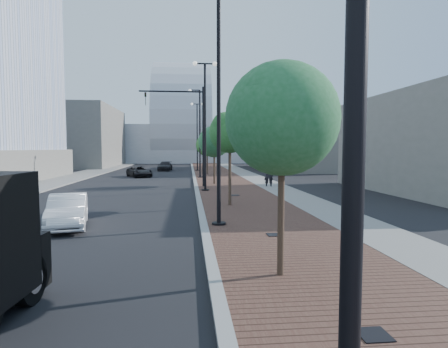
{
  "coord_description": "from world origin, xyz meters",
  "views": [
    {
      "loc": [
        -0.59,
        -4.57,
        3.16
      ],
      "look_at": [
        1.0,
        12.0,
        2.0
      ],
      "focal_mm": 29.67,
      "sensor_mm": 36.0,
      "label": 1
    }
  ],
  "objects": [
    {
      "name": "commercial_block_nw",
      "position": [
        -20.0,
        60.0,
        5.0
      ],
      "size": [
        14.0,
        20.0,
        10.0
      ],
      "primitive_type": "cube",
      "color": "#67655D",
      "rests_on": "ground"
    },
    {
      "name": "sidewalk",
      "position": [
        3.5,
        40.0,
        0.06
      ],
      "size": [
        7.0,
        140.0,
        0.12
      ],
      "primitive_type": "cube",
      "color": "#4C2D23",
      "rests_on": "ground"
    },
    {
      "name": "utility_cover_2",
      "position": [
        2.4,
        19.0,
        0.13
      ],
      "size": [
        0.5,
        0.5,
        0.02
      ],
      "primitive_type": "cube",
      "color": "black",
      "rests_on": "sidewalk"
    },
    {
      "name": "concrete_strip",
      "position": [
        6.2,
        40.0,
        0.07
      ],
      "size": [
        2.4,
        140.0,
        0.13
      ],
      "primitive_type": "cube",
      "color": "slate",
      "rests_on": "ground"
    },
    {
      "name": "white_sedan",
      "position": [
        -5.43,
        10.66,
        0.66
      ],
      "size": [
        2.25,
        4.2,
        1.32
      ],
      "primitive_type": "imported",
      "rotation": [
        0.0,
        0.0,
        0.23
      ],
      "color": "silver",
      "rests_on": "ground"
    },
    {
      "name": "tree_1",
      "position": [
        1.65,
        15.02,
        3.99
      ],
      "size": [
        2.28,
        2.21,
        5.11
      ],
      "color": "#382619",
      "rests_on": "ground"
    },
    {
      "name": "streetlight_4",
      "position": [
        0.6,
        46.0,
        4.82
      ],
      "size": [
        1.72,
        0.56,
        9.28
      ],
      "color": "black",
      "rests_on": "ground"
    },
    {
      "name": "dark_car_far",
      "position": [
        -3.89,
        48.07,
        0.64
      ],
      "size": [
        2.04,
        4.49,
        1.28
      ],
      "primitive_type": "imported",
      "rotation": [
        0.0,
        0.0,
        -0.06
      ],
      "color": "black",
      "rests_on": "ground"
    },
    {
      "name": "streetlight_1",
      "position": [
        0.49,
        10.0,
        4.34
      ],
      "size": [
        1.44,
        0.56,
        9.21
      ],
      "color": "black",
      "rests_on": "ground"
    },
    {
      "name": "utility_cover_1",
      "position": [
        2.4,
        8.0,
        0.13
      ],
      "size": [
        0.5,
        0.5,
        0.02
      ],
      "primitive_type": "cube",
      "color": "black",
      "rests_on": "sidewalk"
    },
    {
      "name": "utility_cover_0",
      "position": [
        2.4,
        1.0,
        0.13
      ],
      "size": [
        0.5,
        0.5,
        0.02
      ],
      "primitive_type": "cube",
      "color": "black",
      "rests_on": "sidewalk"
    },
    {
      "name": "traffic_mast",
      "position": [
        -0.3,
        25.0,
        4.98
      ],
      "size": [
        5.09,
        0.2,
        8.0
      ],
      "color": "black",
      "rests_on": "ground"
    },
    {
      "name": "tree_2",
      "position": [
        1.65,
        27.02,
        3.72
      ],
      "size": [
        2.7,
        2.7,
        5.08
      ],
      "color": "#382619",
      "rests_on": "ground"
    },
    {
      "name": "west_sidewalk",
      "position": [
        -13.0,
        40.0,
        0.06
      ],
      "size": [
        4.0,
        140.0,
        0.12
      ],
      "primitive_type": "cube",
      "color": "slate",
      "rests_on": "ground"
    },
    {
      "name": "convention_center",
      "position": [
        -2.0,
        85.0,
        6.0
      ],
      "size": [
        50.0,
        30.0,
        50.0
      ],
      "color": "#A9ACB3",
      "rests_on": "ground"
    },
    {
      "name": "commercial_block_ne",
      "position": [
        16.0,
        50.0,
        4.0
      ],
      "size": [
        12.0,
        22.0,
        8.0
      ],
      "primitive_type": "cube",
      "color": "slate",
      "rests_on": "ground"
    },
    {
      "name": "tree_0",
      "position": [
        1.65,
        4.02,
        3.84
      ],
      "size": [
        2.69,
        2.69,
        5.2
      ],
      "color": "#382619",
      "rests_on": "ground"
    },
    {
      "name": "streetlight_2",
      "position": [
        0.6,
        22.0,
        4.82
      ],
      "size": [
        1.72,
        0.56,
        9.28
      ],
      "color": "black",
      "rests_on": "ground"
    },
    {
      "name": "pedestrian",
      "position": [
        5.74,
        24.23,
        1.03
      ],
      "size": [
        0.84,
        0.64,
        2.06
      ],
      "primitive_type": "imported",
      "rotation": [
        0.0,
        0.0,
        2.93
      ],
      "color": "black",
      "rests_on": "ground"
    },
    {
      "name": "dark_car_mid",
      "position": [
        -6.0,
        36.82,
        0.6
      ],
      "size": [
        3.55,
        4.72,
        1.19
      ],
      "primitive_type": "imported",
      "rotation": [
        0.0,
        0.0,
        0.42
      ],
      "color": "black",
      "rests_on": "ground"
    },
    {
      "name": "streetlight_3",
      "position": [
        0.49,
        34.0,
        4.34
      ],
      "size": [
        1.44,
        0.56,
        9.21
      ],
      "color": "black",
      "rests_on": "ground"
    },
    {
      "name": "tree_3",
      "position": [
        1.65,
        39.02,
        3.52
      ],
      "size": [
        2.65,
        2.64,
        4.85
      ],
      "color": "#382619",
      "rests_on": "ground"
    },
    {
      "name": "curb",
      "position": [
        0.0,
        40.0,
        0.07
      ],
      "size": [
        0.3,
        140.0,
        0.14
      ],
      "primitive_type": "cube",
      "color": "gray",
      "rests_on": "ground"
    }
  ]
}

